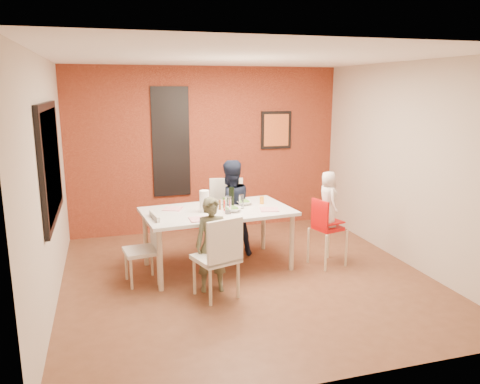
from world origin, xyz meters
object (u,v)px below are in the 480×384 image
object	(u,v)px
chair_far	(227,211)
high_chair	(326,226)
chair_near	(220,254)
toddler	(328,199)
dining_table	(217,215)
paper_towel_roll	(204,201)
chair_left	(147,244)
child_far	(230,209)
child_near	(213,245)
wine_bottle	(231,198)

from	to	relation	value
chair_far	high_chair	distance (m)	1.48
chair_near	toddler	distance (m)	1.79
dining_table	chair_near	bearing A→B (deg)	-102.16
chair_near	paper_towel_roll	xyz separation A→B (m)	(0.02, 0.89, 0.40)
chair_left	toddler	world-z (taller)	toddler
dining_table	toddler	distance (m)	1.47
chair_left	child_far	world-z (taller)	child_far
chair_far	paper_towel_roll	size ratio (longest dim) A/B	3.78
chair_near	chair_far	xyz separation A→B (m)	(0.50, 1.59, 0.05)
dining_table	chair_left	xyz separation A→B (m)	(-0.94, -0.21, -0.25)
child_near	chair_near	bearing A→B (deg)	-77.71
toddler	wine_bottle	size ratio (longest dim) A/B	2.74
dining_table	paper_towel_roll	size ratio (longest dim) A/B	7.18
chair_left	chair_far	bearing A→B (deg)	117.31
child_near	toddler	xyz separation A→B (m)	(1.66, 0.38, 0.35)
toddler	dining_table	bearing A→B (deg)	78.55
chair_left	high_chair	distance (m)	2.35
toddler	paper_towel_roll	world-z (taller)	toddler
child_far	child_near	bearing A→B (deg)	51.75
paper_towel_roll	wine_bottle	bearing A→B (deg)	16.69
chair_far	child_near	distance (m)	1.44
child_far	paper_towel_roll	world-z (taller)	child_far
paper_towel_roll	high_chair	bearing A→B (deg)	-9.70
dining_table	wine_bottle	size ratio (longest dim) A/B	7.38
dining_table	paper_towel_roll	distance (m)	0.28
wine_bottle	paper_towel_roll	xyz separation A→B (m)	(-0.39, -0.12, 0.00)
chair_near	chair_far	distance (m)	1.66
high_chair	child_near	distance (m)	1.68
chair_near	child_near	bearing A→B (deg)	-101.52
chair_left	paper_towel_roll	distance (m)	0.90
chair_left	child_near	xyz separation A→B (m)	(0.71, -0.48, 0.08)
child_far	paper_towel_roll	xyz separation A→B (m)	(-0.46, -0.45, 0.24)
chair_left	child_near	size ratio (longest dim) A/B	0.76
child_near	wine_bottle	world-z (taller)	child_near
child_far	high_chair	bearing A→B (deg)	134.12
chair_left	toddler	size ratio (longest dim) A/B	1.15
child_near	wine_bottle	xyz separation A→B (m)	(0.44, 0.76, 0.37)
wine_bottle	paper_towel_roll	bearing A→B (deg)	-163.31
chair_near	chair_far	world-z (taller)	chair_far
chair_far	toddler	xyz separation A→B (m)	(1.13, -0.96, 0.32)
chair_far	toddler	distance (m)	1.52
dining_table	toddler	bearing A→B (deg)	-12.24
chair_near	child_far	distance (m)	1.42
chair_left	dining_table	bearing A→B (deg)	95.09
chair_near	paper_towel_roll	bearing A→B (deg)	-109.09
chair_left	child_near	world-z (taller)	child_near
chair_left	toddler	xyz separation A→B (m)	(2.37, -0.10, 0.43)
chair_left	paper_towel_roll	world-z (taller)	paper_towel_roll
child_far	toddler	bearing A→B (deg)	135.00
chair_far	chair_left	size ratio (longest dim) A/B	1.23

